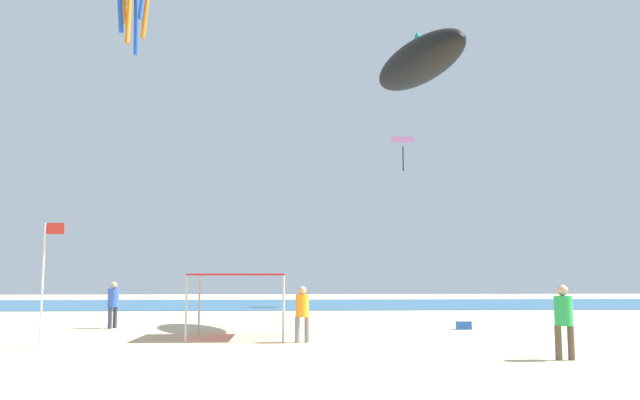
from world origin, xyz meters
TOP-DOWN VIEW (x-y plane):
  - ground at (0.00, 0.00)m, footprint 110.00×110.00m
  - ocean_strip at (0.00, 28.93)m, footprint 110.00×18.04m
  - canopy_tent at (-4.28, 2.84)m, footprint 3.21×3.18m
  - person_near_tent at (4.49, -3.61)m, footprint 0.51×0.45m
  - person_leftmost at (-2.10, 1.08)m, footprint 0.48×0.43m
  - person_central at (-9.71, 7.07)m, footprint 0.45×0.48m
  - banner_flag at (-10.04, 0.35)m, footprint 0.61×0.06m
  - cooler_box at (4.48, 5.84)m, footprint 0.57×0.37m
  - kite_inflatable_black at (3.10, 6.92)m, footprint 4.44×6.95m
  - kite_diamond_pink at (5.53, 24.30)m, footprint 2.03×2.03m

SIDE VIEW (x-z plane):
  - ground at x=0.00m, z-range -0.10..0.00m
  - ocean_strip at x=0.00m, z-range 0.00..0.03m
  - cooler_box at x=4.48m, z-range 0.00..0.35m
  - person_leftmost at x=-2.10m, z-range 0.16..1.95m
  - person_central at x=-9.71m, z-range 0.16..2.05m
  - person_near_tent at x=4.49m, z-range 0.17..2.07m
  - canopy_tent at x=-4.28m, z-range 1.00..3.21m
  - banner_flag at x=-10.04m, z-range 0.38..4.15m
  - kite_inflatable_black at x=3.10m, z-range 10.09..12.78m
  - kite_diamond_pink at x=5.53m, z-range 10.41..12.73m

